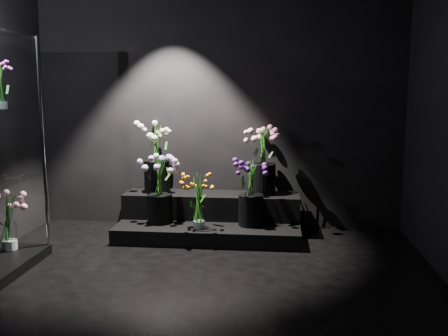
# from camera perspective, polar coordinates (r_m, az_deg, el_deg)

# --- Properties ---
(floor) EXTENTS (4.00, 4.00, 0.00)m
(floor) POSITION_cam_1_polar(r_m,az_deg,el_deg) (3.83, -4.17, -14.48)
(floor) COLOR black
(floor) RESTS_ON ground
(wall_back) EXTENTS (4.00, 0.00, 4.00)m
(wall_back) POSITION_cam_1_polar(r_m,az_deg,el_deg) (5.49, -0.66, 7.74)
(wall_back) COLOR black
(wall_back) RESTS_ON floor
(wall_front) EXTENTS (4.00, 0.00, 4.00)m
(wall_front) POSITION_cam_1_polar(r_m,az_deg,el_deg) (1.59, -17.47, 3.93)
(wall_front) COLOR black
(wall_front) RESTS_ON floor
(display_riser) EXTENTS (1.87, 0.83, 0.42)m
(display_riser) POSITION_cam_1_polar(r_m,az_deg,el_deg) (5.30, -1.58, -5.74)
(display_riser) COLOR black
(display_riser) RESTS_ON floor
(bouquet_orange_bells) EXTENTS (0.33, 0.33, 0.54)m
(bouquet_orange_bells) POSITION_cam_1_polar(r_m,az_deg,el_deg) (4.92, -2.91, -3.74)
(bouquet_orange_bells) COLOR white
(bouquet_orange_bells) RESTS_ON display_riser
(bouquet_lilac) EXTENTS (0.48, 0.48, 0.70)m
(bouquet_lilac) POSITION_cam_1_polar(r_m,az_deg,el_deg) (5.14, -7.38, -1.89)
(bouquet_lilac) COLOR black
(bouquet_lilac) RESTS_ON display_riser
(bouquet_purple) EXTENTS (0.37, 0.37, 0.66)m
(bouquet_purple) POSITION_cam_1_polar(r_m,az_deg,el_deg) (5.02, 3.12, -2.61)
(bouquet_purple) COLOR black
(bouquet_purple) RESTS_ON display_riser
(bouquet_cream_roses) EXTENTS (0.45, 0.45, 0.73)m
(bouquet_cream_roses) POSITION_cam_1_polar(r_m,az_deg,el_deg) (5.40, -7.72, 1.54)
(bouquet_cream_roses) COLOR black
(bouquet_cream_roses) RESTS_ON display_riser
(bouquet_pink_roses) EXTENTS (0.44, 0.44, 0.70)m
(bouquet_pink_roses) POSITION_cam_1_polar(r_m,az_deg,el_deg) (5.28, 4.49, 1.13)
(bouquet_pink_roses) COLOR black
(bouquet_pink_roses) RESTS_ON display_riser
(bouquet_case_base_pink) EXTENTS (0.36, 0.36, 0.51)m
(bouquet_case_base_pink) POSITION_cam_1_polar(r_m,az_deg,el_deg) (4.88, -23.45, -5.53)
(bouquet_case_base_pink) COLOR white
(bouquet_case_base_pink) RESTS_ON display_case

